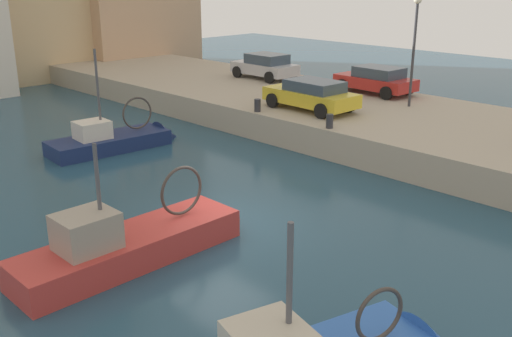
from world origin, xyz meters
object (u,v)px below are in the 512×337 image
Objects in this scene: parked_car_yellow at (312,94)px; mooring_bollard_north at (257,105)px; mooring_bollard_mid at (330,121)px; quay_streetlamp at (415,33)px; fishing_boat_navy at (118,145)px; parked_car_red at (376,80)px; parked_car_silver at (265,66)px; fishing_boat_red at (140,253)px.

parked_car_yellow is 2.43m from mooring_bollard_north.
quay_streetlamp is at bearing -0.44° from mooring_bollard_mid.
parked_car_red is at bearing -18.79° from fishing_boat_navy.
parked_car_silver is (4.27, 7.10, 0.03)m from parked_car_yellow.
fishing_boat_navy is 0.85× the size of fishing_boat_red.
parked_car_silver is at bearing 42.53° from mooring_bollard_north.
parked_car_silver is (11.43, 2.74, 1.81)m from fishing_boat_navy.
fishing_boat_navy is at bearing 61.29° from fishing_boat_red.
parked_car_silver is at bearing 97.19° from parked_car_red.
fishing_boat_navy reaches higher than mooring_bollard_north.
mooring_bollard_mid is at bearing -122.62° from parked_car_silver.
parked_car_yellow is (12.10, 4.65, 1.77)m from fishing_boat_red.
quay_streetlamp is (15.81, 2.02, 4.33)m from fishing_boat_red.
parked_car_red is (12.30, -4.18, 1.78)m from fishing_boat_navy.
fishing_boat_navy is at bearing -166.53° from parked_car_silver.
parked_car_red is at bearing 21.35° from mooring_bollard_mid.
parked_car_silver is (16.36, 11.75, 1.79)m from fishing_boat_red.
quay_streetlamp is at bearing -93.23° from parked_car_silver.
fishing_boat_red is at bearing -168.51° from mooring_bollard_mid.
parked_car_yellow is 8.29m from parked_car_silver.
fishing_boat_navy is 1.20× the size of quay_streetlamp.
parked_car_silver is at bearing 58.99° from parked_car_yellow.
fishing_boat_navy is at bearing 161.21° from parked_car_red.
fishing_boat_navy reaches higher than parked_car_yellow.
parked_car_red is (0.87, -6.92, -0.03)m from parked_car_silver.
fishing_boat_red reaches higher than mooring_bollard_mid.
mooring_bollard_mid is at bearing -158.65° from parked_car_red.
mooring_bollard_north is (10.16, 6.07, 1.35)m from fishing_boat_red.
parked_car_silver is 6.98m from parked_car_red.
quay_streetlamp is at bearing 7.29° from fishing_boat_red.
mooring_bollard_mid is 0.11× the size of quay_streetlamp.
fishing_boat_navy is at bearing 147.27° from quay_streetlamp.
parked_car_silver is at bearing 13.47° from fishing_boat_navy.
parked_car_red is at bearing 2.01° from parked_car_yellow.
fishing_boat_navy reaches higher than mooring_bollard_mid.
fishing_boat_red is at bearing -144.32° from parked_car_silver.
fishing_boat_red reaches higher than parked_car_red.
parked_car_yellow is 5.23m from quay_streetlamp.
fishing_boat_red is 11.91m from mooring_bollard_north.
mooring_bollard_mid is (-6.20, -9.68, -0.44)m from parked_car_silver.
parked_car_yellow reaches higher than mooring_bollard_north.
quay_streetlamp is (-0.55, -9.73, 2.54)m from parked_car_silver.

